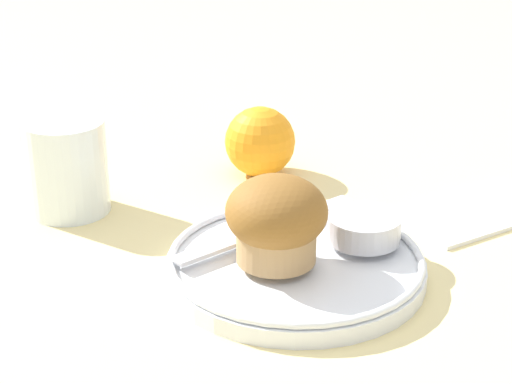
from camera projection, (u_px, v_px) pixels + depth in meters
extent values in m
plane|color=beige|center=(276.00, 282.00, 0.66)|extent=(3.00, 3.00, 0.00)
cylinder|color=white|center=(292.00, 266.00, 0.67)|extent=(0.20, 0.20, 0.01)
torus|color=white|center=(292.00, 255.00, 0.67)|extent=(0.20, 0.20, 0.01)
cylinder|color=tan|center=(270.00, 240.00, 0.65)|extent=(0.06, 0.06, 0.03)
ellipsoid|color=brown|center=(270.00, 212.00, 0.64)|extent=(0.08, 0.08, 0.05)
cylinder|color=silver|center=(364.00, 228.00, 0.68)|extent=(0.06, 0.06, 0.02)
cylinder|color=white|center=(364.00, 219.00, 0.68)|extent=(0.05, 0.05, 0.00)
sphere|color=maroon|center=(269.00, 228.00, 0.69)|extent=(0.01, 0.01, 0.01)
sphere|color=maroon|center=(282.00, 225.00, 0.70)|extent=(0.01, 0.01, 0.01)
cube|color=silver|center=(268.00, 228.00, 0.70)|extent=(0.18, 0.04, 0.00)
sphere|color=orange|center=(260.00, 142.00, 0.85)|extent=(0.07, 0.07, 0.07)
cylinder|color=silver|center=(67.00, 167.00, 0.77)|extent=(0.07, 0.07, 0.09)
cube|color=white|center=(478.00, 209.00, 0.78)|extent=(0.15, 0.08, 0.01)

